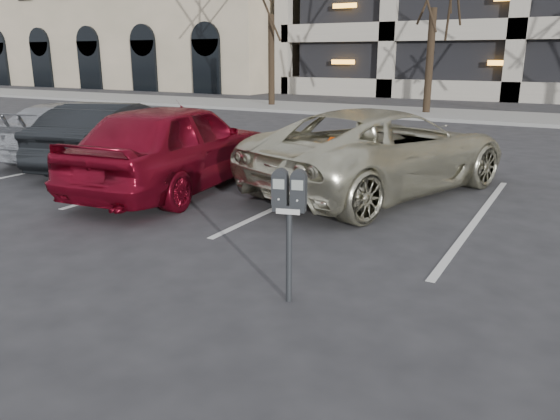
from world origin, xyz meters
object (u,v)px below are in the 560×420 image
at_px(suv_silver, 382,150).
at_px(car_silver, 78,130).
at_px(car_red, 176,146).
at_px(car_dark, 115,135).
at_px(parking_meter, 289,204).

xyz_separation_m(suv_silver, car_silver, (-7.12, -0.26, -0.08)).
xyz_separation_m(car_red, car_silver, (-4.01, 1.35, -0.14)).
distance_m(suv_silver, car_red, 3.50).
bearing_deg(suv_silver, car_dark, 25.49).
bearing_deg(car_red, car_silver, -24.99).
bearing_deg(car_dark, car_silver, -27.85).
distance_m(car_red, car_silver, 4.23).
relative_size(parking_meter, car_red, 0.28).
bearing_deg(car_silver, suv_silver, 168.75).
bearing_deg(car_dark, suv_silver, 173.57).
relative_size(suv_silver, car_silver, 1.29).
bearing_deg(car_red, suv_silver, -159.05).
distance_m(suv_silver, car_silver, 7.12).
height_order(car_dark, car_silver, car_dark).
bearing_deg(parking_meter, car_silver, 135.03).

